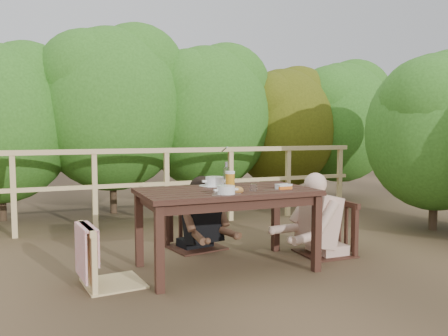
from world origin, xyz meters
name	(u,v)px	position (x,y,z in m)	size (l,w,h in m)	color
ground	(226,268)	(0.00, 0.00, 0.00)	(60.00, 60.00, 0.00)	brown
table	(226,230)	(0.00, 0.00, 0.35)	(1.52, 0.85, 0.70)	black
chair_left	(112,226)	(-1.00, -0.04, 0.47)	(0.47, 0.47, 0.94)	tan
chair_far	(195,199)	(-0.02, 0.79, 0.52)	(0.52, 0.52, 1.05)	black
chair_right	(325,205)	(1.09, 0.07, 0.50)	(0.50, 0.50, 1.00)	black
woman	(195,193)	(-0.02, 0.81, 0.58)	(0.47, 0.58, 1.17)	black
diner_right	(328,187)	(1.12, 0.07, 0.68)	(0.54, 0.67, 1.35)	#D1A58E
railing	(167,187)	(0.00, 2.00, 0.51)	(5.60, 0.10, 1.01)	tan
hedge_row	(170,87)	(0.40, 3.20, 1.90)	(6.60, 1.60, 3.80)	#2B5B19
soup_near	(226,191)	(-0.12, -0.28, 0.74)	(0.25, 0.25, 0.08)	white
soup_far	(215,182)	(0.00, 0.29, 0.75)	(0.29, 0.29, 0.10)	white
bread_roll	(237,190)	(0.00, -0.24, 0.73)	(0.11, 0.08, 0.07)	#955623
beer_glass	(230,180)	(0.06, 0.06, 0.78)	(0.09, 0.09, 0.17)	orange
bottle	(226,175)	(0.06, 0.15, 0.83)	(0.06, 0.06, 0.25)	white
tumbler	(253,188)	(0.17, -0.21, 0.74)	(0.07, 0.07, 0.08)	white
butter_tub	(284,187)	(0.48, -0.17, 0.73)	(0.13, 0.09, 0.06)	silver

